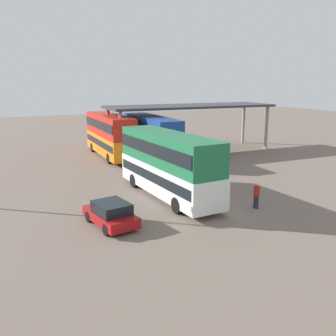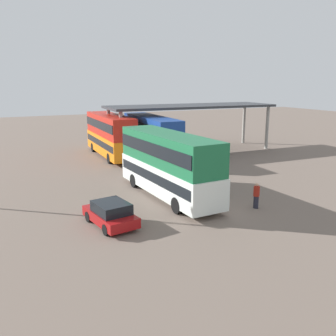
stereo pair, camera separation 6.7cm
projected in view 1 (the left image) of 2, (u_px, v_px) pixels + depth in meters
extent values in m
plane|color=#6E5F54|center=(212.00, 209.00, 22.62)|extent=(140.00, 140.00, 0.00)
cube|color=silver|center=(168.00, 178.00, 24.87)|extent=(3.06, 10.39, 1.92)
cube|color=#1B693E|center=(168.00, 149.00, 24.41)|extent=(2.98, 10.18, 2.08)
cube|color=black|center=(168.00, 175.00, 24.81)|extent=(3.08, 9.98, 0.65)
cube|color=black|center=(168.00, 147.00, 24.38)|extent=(3.08, 9.98, 0.83)
cube|color=black|center=(137.00, 160.00, 29.13)|extent=(2.13, 0.22, 1.15)
cube|color=orange|center=(137.00, 149.00, 28.92)|extent=(1.76, 0.18, 0.36)
cylinder|color=black|center=(134.00, 181.00, 27.24)|extent=(0.33, 1.01, 1.00)
cylinder|color=black|center=(161.00, 177.00, 28.30)|extent=(0.33, 1.01, 1.00)
cylinder|color=black|center=(177.00, 205.00, 21.81)|extent=(0.33, 1.01, 1.00)
cylinder|color=black|center=(208.00, 200.00, 22.87)|extent=(0.33, 1.01, 1.00)
cube|color=#9F1314|center=(110.00, 216.00, 20.04)|extent=(2.31, 3.90, 0.55)
cube|color=black|center=(112.00, 208.00, 19.76)|extent=(1.91, 2.25, 0.58)
cylinder|color=black|center=(89.00, 217.00, 20.55)|extent=(0.29, 0.62, 0.60)
cylinder|color=black|center=(114.00, 211.00, 21.43)|extent=(0.29, 0.62, 0.60)
cylinder|color=black|center=(106.00, 230.00, 18.73)|extent=(0.29, 0.62, 0.60)
cylinder|color=black|center=(134.00, 223.00, 19.62)|extent=(0.29, 0.62, 0.60)
cube|color=orange|center=(110.00, 144.00, 38.30)|extent=(2.59, 10.82, 1.91)
cube|color=red|center=(109.00, 125.00, 37.84)|extent=(2.52, 10.60, 2.07)
cube|color=black|center=(110.00, 142.00, 38.24)|extent=(2.62, 10.39, 0.65)
cube|color=black|center=(109.00, 124.00, 37.81)|extent=(2.62, 10.39, 0.83)
cube|color=black|center=(97.00, 135.00, 42.95)|extent=(2.05, 0.13, 1.15)
cube|color=orange|center=(97.00, 127.00, 42.73)|extent=(1.69, 0.11, 0.36)
cylinder|color=black|center=(93.00, 147.00, 40.99)|extent=(0.30, 1.00, 1.00)
cylinder|color=black|center=(111.00, 146.00, 41.88)|extent=(0.30, 1.00, 1.00)
cylinder|color=black|center=(109.00, 158.00, 35.09)|extent=(0.30, 1.00, 1.00)
cylinder|color=black|center=(131.00, 157.00, 35.97)|extent=(0.30, 1.00, 1.00)
cube|color=silver|center=(151.00, 146.00, 37.06)|extent=(2.79, 10.90, 1.90)
cube|color=#1A4093|center=(151.00, 127.00, 36.60)|extent=(2.71, 10.68, 2.05)
cube|color=black|center=(151.00, 144.00, 37.01)|extent=(2.81, 10.47, 0.64)
cube|color=black|center=(151.00, 126.00, 36.58)|extent=(2.81, 10.47, 0.82)
cube|color=black|center=(134.00, 136.00, 41.77)|extent=(2.06, 0.17, 1.14)
cube|color=orange|center=(134.00, 128.00, 41.55)|extent=(1.70, 0.14, 0.36)
cylinder|color=black|center=(131.00, 149.00, 39.80)|extent=(0.31, 1.01, 1.00)
cylinder|color=black|center=(149.00, 148.00, 40.66)|extent=(0.31, 1.01, 1.00)
cylinder|color=black|center=(153.00, 161.00, 33.82)|extent=(0.31, 1.01, 1.00)
cylinder|color=black|center=(175.00, 159.00, 34.68)|extent=(0.31, 1.01, 1.00)
cube|color=#33353A|center=(191.00, 106.00, 40.32)|extent=(18.83, 6.33, 0.25)
cylinder|color=#9E9B93|center=(243.00, 124.00, 46.39)|extent=(0.36, 0.36, 4.91)
cylinder|color=#9E9B93|center=(267.00, 128.00, 42.33)|extent=(0.36, 0.36, 4.91)
cylinder|color=#9E9B93|center=(109.00, 131.00, 39.49)|extent=(0.36, 0.36, 4.91)
cylinder|color=#9E9B93|center=(121.00, 137.00, 35.43)|extent=(0.36, 0.36, 4.91)
cylinder|color=#262633|center=(256.00, 202.00, 22.77)|extent=(0.32, 0.32, 0.79)
cylinder|color=#A12318|center=(257.00, 191.00, 22.61)|extent=(0.38, 0.38, 0.62)
sphere|color=tan|center=(257.00, 185.00, 22.51)|extent=(0.22, 0.22, 0.22)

